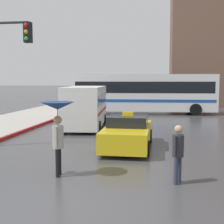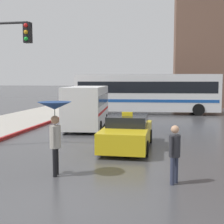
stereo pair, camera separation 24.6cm
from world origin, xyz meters
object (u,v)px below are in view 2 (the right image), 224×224
ambulance_van (87,105)px  city_bus (146,92)px  taxi (127,133)px  pedestrian_with_umbrella (55,118)px  pedestrian_man (175,150)px

ambulance_van → city_bus: bearing=-115.0°
taxi → city_bus: (-0.12, 13.67, 1.19)m
ambulance_van → pedestrian_with_umbrella: (1.48, -9.39, 0.36)m
city_bus → pedestrian_with_umbrella: (-1.49, -17.81, -0.12)m
city_bus → pedestrian_with_umbrella: bearing=-8.7°
city_bus → pedestrian_with_umbrella: size_ratio=5.45×
taxi → pedestrian_man: size_ratio=2.62×
taxi → pedestrian_man: (1.83, -4.28, 0.31)m
taxi → city_bus: size_ratio=0.35×
ambulance_van → pedestrian_man: ambulance_van is taller
pedestrian_with_umbrella → pedestrian_man: bearing=-98.1°
pedestrian_with_umbrella → pedestrian_man: (3.44, -0.14, -0.77)m
city_bus → taxi: bearing=-3.4°
city_bus → pedestrian_man: size_ratio=7.41×
city_bus → pedestrian_man: 18.08m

